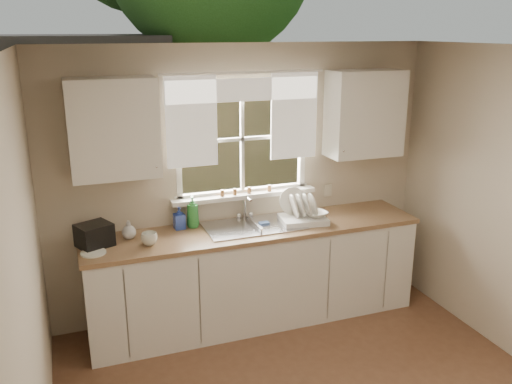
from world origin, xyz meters
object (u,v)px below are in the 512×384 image
object	(u,v)px
cup	(149,239)
black_appliance	(94,235)
soap_bottle_a	(193,211)
dish_rack	(302,214)

from	to	relation	value
cup	black_appliance	distance (m)	0.44
black_appliance	soap_bottle_a	bearing A→B (deg)	-13.72
cup	black_appliance	xyz separation A→B (m)	(-0.42, 0.13, 0.04)
dish_rack	soap_bottle_a	size ratio (longest dim) A/B	1.52
soap_bottle_a	cup	xyz separation A→B (m)	(-0.44, -0.29, -0.09)
cup	soap_bottle_a	bearing A→B (deg)	26.73
soap_bottle_a	black_appliance	distance (m)	0.87
dish_rack	black_appliance	world-z (taller)	dish_rack
soap_bottle_a	cup	distance (m)	0.53
black_appliance	dish_rack	bearing A→B (deg)	-26.10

